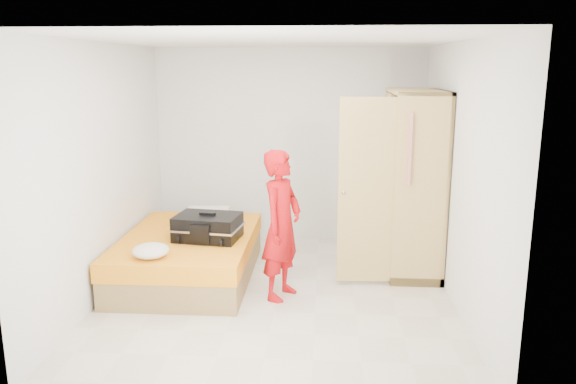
# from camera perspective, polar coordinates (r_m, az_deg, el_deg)

# --- Properties ---
(room) EXTENTS (4.00, 4.02, 2.60)m
(room) POSITION_cam_1_polar(r_m,az_deg,el_deg) (5.65, -1.10, 1.87)
(room) COLOR beige
(room) RESTS_ON ground
(bed) EXTENTS (1.42, 2.02, 0.50)m
(bed) POSITION_cam_1_polar(r_m,az_deg,el_deg) (6.51, -10.04, -6.42)
(bed) COLOR olive
(bed) RESTS_ON ground
(wardrobe) EXTENTS (1.17, 1.21, 2.10)m
(wardrobe) POSITION_cam_1_polar(r_m,az_deg,el_deg) (6.60, 12.22, 0.49)
(wardrobe) COLOR tan
(wardrobe) RESTS_ON ground
(person) EXTENTS (0.56, 0.66, 1.55)m
(person) POSITION_cam_1_polar(r_m,az_deg,el_deg) (5.73, -0.66, -3.37)
(person) COLOR red
(person) RESTS_ON ground
(suitcase) EXTENTS (0.76, 0.60, 0.30)m
(suitcase) POSITION_cam_1_polar(r_m,az_deg,el_deg) (6.22, -8.16, -3.55)
(suitcase) COLOR black
(suitcase) RESTS_ON bed
(round_cushion) EXTENTS (0.36, 0.36, 0.14)m
(round_cushion) POSITION_cam_1_polar(r_m,az_deg,el_deg) (5.76, -13.77, -5.82)
(round_cushion) COLOR white
(round_cushion) RESTS_ON bed
(pillow) EXTENTS (0.55, 0.30, 0.10)m
(pillow) POSITION_cam_1_polar(r_m,az_deg,el_deg) (7.20, -8.10, -2.01)
(pillow) COLOR white
(pillow) RESTS_ON bed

